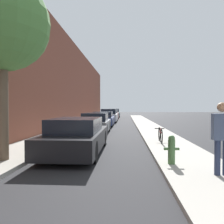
# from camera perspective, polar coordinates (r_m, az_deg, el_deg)

# --- Properties ---
(ground_plane) EXTENTS (120.00, 120.00, 0.00)m
(ground_plane) POSITION_cam_1_polar(r_m,az_deg,el_deg) (15.96, -0.01, -4.79)
(ground_plane) COLOR #28282B
(sidewalk_left) EXTENTS (2.00, 52.00, 0.12)m
(sidewalk_left) POSITION_cam_1_polar(r_m,az_deg,el_deg) (16.39, -10.21, -4.44)
(sidewalk_left) COLOR #ADA89E
(sidewalk_left) RESTS_ON ground
(sidewalk_right) EXTENTS (2.00, 52.00, 0.12)m
(sidewalk_right) POSITION_cam_1_polar(r_m,az_deg,el_deg) (16.03, 10.43, -4.57)
(sidewalk_right) COLOR #ADA89E
(sidewalk_right) RESTS_ON ground
(building_facade_left) EXTENTS (0.70, 52.00, 7.83)m
(building_facade_left) POSITION_cam_1_polar(r_m,az_deg,el_deg) (16.83, -14.79, 8.84)
(building_facade_left) COLOR brown
(building_facade_left) RESTS_ON ground
(parked_car_black) EXTENTS (1.82, 4.66, 1.29)m
(parked_car_black) POSITION_cam_1_polar(r_m,az_deg,el_deg) (8.15, -9.09, -6.22)
(parked_car_black) COLOR black
(parked_car_black) RESTS_ON ground
(parked_car_grey) EXTENTS (1.70, 3.95, 1.32)m
(parked_car_grey) POSITION_cam_1_polar(r_m,az_deg,el_deg) (14.13, -4.29, -3.01)
(parked_car_grey) COLOR black
(parked_car_grey) RESTS_ON ground
(parked_car_navy) EXTENTS (1.81, 3.92, 1.29)m
(parked_car_navy) POSITION_cam_1_polar(r_m,az_deg,el_deg) (19.40, -2.30, -1.90)
(parked_car_navy) COLOR black
(parked_car_navy) RESTS_ON ground
(parked_car_silver) EXTENTS (1.84, 4.69, 1.49)m
(parked_car_silver) POSITION_cam_1_polar(r_m,az_deg,el_deg) (24.88, -0.76, -0.99)
(parked_car_silver) COLOR black
(parked_car_silver) RESTS_ON ground
(parked_car_maroon) EXTENTS (1.85, 3.92, 1.39)m
(parked_car_maroon) POSITION_cam_1_polar(r_m,az_deg,el_deg) (30.23, -0.04, -0.66)
(parked_car_maroon) COLOR black
(parked_car_maroon) RESTS_ON ground
(parked_car_teal) EXTENTS (1.71, 4.26, 1.44)m
(parked_car_teal) POSITION_cam_1_polar(r_m,az_deg,el_deg) (35.77, 0.66, -0.34)
(parked_car_teal) COLOR black
(parked_car_teal) RESTS_ON ground
(street_tree_near) EXTENTS (2.81, 2.81, 5.45)m
(street_tree_near) POSITION_cam_1_polar(r_m,az_deg,el_deg) (7.63, -26.97, 19.76)
(street_tree_near) COLOR brown
(street_tree_near) RESTS_ON sidewalk_left
(fire_hydrant) EXTENTS (0.42, 0.19, 0.79)m
(fire_hydrant) POSITION_cam_1_polar(r_m,az_deg,el_deg) (6.31, 15.33, -9.36)
(fire_hydrant) COLOR #47703D
(fire_hydrant) RESTS_ON sidewalk_right
(pedestrian) EXTENTS (0.43, 0.24, 1.68)m
(pedestrian) POSITION_cam_1_polar(r_m,az_deg,el_deg) (5.61, 26.82, -5.13)
(pedestrian) COLOR #283351
(pedestrian) RESTS_ON sidewalk_right
(bicycle) EXTENTS (0.44, 1.55, 0.63)m
(bicycle) POSITION_cam_1_polar(r_m,az_deg,el_deg) (10.07, 12.55, -5.84)
(bicycle) COLOR black
(bicycle) RESTS_ON sidewalk_right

